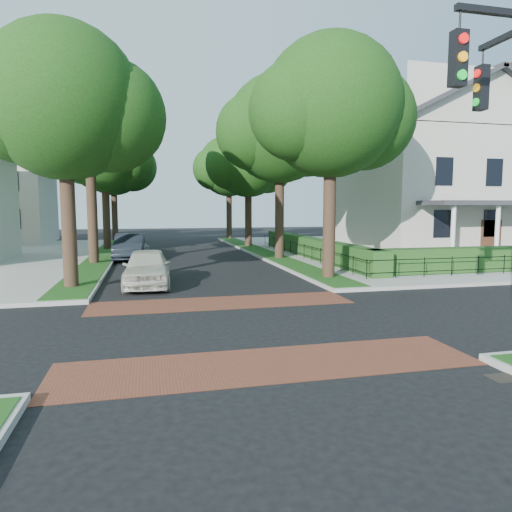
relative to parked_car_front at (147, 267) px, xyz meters
The scene contains 21 objects.
ground 7.73m from the parked_car_front, 70.75° to the right, with size 120.00×120.00×0.00m, color black.
sidewalk_ne 24.98m from the parked_car_front, 28.05° to the left, with size 30.00×30.00×0.15m, color gray.
crosswalk_far 4.85m from the parked_car_front, 58.01° to the right, with size 9.00×2.20×0.01m, color brown.
crosswalk_near 10.79m from the parked_car_front, 76.37° to the right, with size 9.00×2.20×0.01m, color brown.
storm_drain 14.06m from the parked_car_front, 60.86° to the right, with size 0.65×0.45×0.01m, color black.
grass_strip_ne 14.27m from the parked_car_front, 56.17° to the left, with size 1.60×29.80×0.02m, color #184413.
grass_strip_nw 12.20m from the parked_car_front, 103.60° to the left, with size 1.60×29.80×0.02m, color #184413.
tree_right_near 10.63m from the parked_car_front, ahead, with size 7.75×6.67×10.66m.
tree_right_mid 13.49m from the parked_car_front, 44.44° to the left, with size 8.25×7.09×11.22m.
tree_right_far 19.78m from the parked_car_front, 64.38° to the left, with size 7.25×6.23×9.74m.
tree_right_back 27.97m from the parked_car_front, 72.60° to the left, with size 7.50×6.45×10.20m.
tree_left_near 7.08m from the parked_car_front, behind, with size 7.50×6.45×10.20m.
tree_left_mid 11.35m from the parked_car_front, 109.69° to the left, with size 8.00×6.88×11.48m.
tree_left_far 18.32m from the parked_car_front, 99.60° to the left, with size 7.00×6.02×9.86m.
tree_left_back 26.96m from the parked_car_front, 96.28° to the left, with size 7.75×6.66×10.44m.
hedge_main_road 12.83m from the parked_car_front, 37.10° to the left, with size 1.00×18.00×1.20m, color #1D4819.
fence_main_road 12.21m from the parked_car_front, 39.36° to the left, with size 0.06×18.00×0.90m, color black, non-canonical shape.
house_victorian 22.45m from the parked_car_front, 23.36° to the left, with size 13.00×13.05×12.48m.
parked_car_front is the anchor object (origin of this frame).
parked_car_middle 10.20m from the parked_car_front, 95.99° to the left, with size 1.74×4.98×1.64m, color #1C222B.
parked_car_rear 12.50m from the parked_car_front, 94.88° to the left, with size 2.12×5.21×1.51m, color slate.
Camera 1 is at (-2.45, -12.25, 3.33)m, focal length 32.00 mm.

